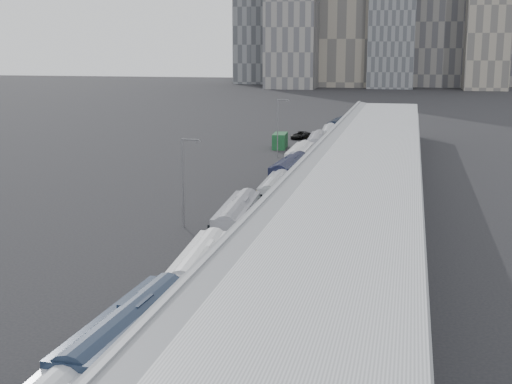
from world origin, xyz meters
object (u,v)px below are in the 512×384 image
(bus_7, at_px, (317,147))
(street_lamp_far, at_px, (279,124))
(bus_2, at_px, (199,273))
(bus_8, at_px, (329,137))
(bus_3, at_px, (237,224))
(bus_9, at_px, (338,128))
(shipping_container, at_px, (280,141))
(street_lamp_near, at_px, (185,177))
(bus_4, at_px, (276,194))
(bus_1, at_px, (126,346))
(bus_5, at_px, (290,175))
(bus_6, at_px, (300,160))
(suv, at_px, (300,135))

(bus_7, xyz_separation_m, street_lamp_far, (-6.30, -2.50, 4.02))
(bus_2, distance_m, bus_8, 84.90)
(bus_3, bearing_deg, bus_9, 85.68)
(bus_8, bearing_deg, bus_3, -94.68)
(shipping_container, bearing_deg, street_lamp_near, -93.09)
(bus_4, bearing_deg, street_lamp_far, 98.11)
(bus_1, height_order, street_lamp_near, street_lamp_near)
(bus_5, relative_size, bus_6, 1.02)
(bus_6, bearing_deg, bus_5, -88.09)
(street_lamp_near, bearing_deg, bus_4, 58.79)
(bus_3, distance_m, bus_9, 85.22)
(bus_1, bearing_deg, street_lamp_near, 104.59)
(bus_7, relative_size, street_lamp_far, 1.34)
(bus_7, relative_size, bus_9, 1.09)
(bus_2, bearing_deg, bus_6, 86.44)
(bus_3, relative_size, bus_7, 1.01)
(bus_4, bearing_deg, shipping_container, 97.89)
(bus_9, bearing_deg, bus_4, -86.76)
(bus_7, height_order, bus_8, bus_7)
(bus_1, distance_m, bus_6, 69.75)
(shipping_container, bearing_deg, bus_6, -76.55)
(bus_1, xyz_separation_m, street_lamp_near, (-7.16, 33.22, 3.71))
(bus_2, xyz_separation_m, bus_7, (-0.16, 70.67, 0.11))
(bus_5, relative_size, street_lamp_far, 1.37)
(bus_3, relative_size, bus_8, 1.06)
(street_lamp_far, bearing_deg, bus_4, -79.96)
(bus_5, height_order, bus_7, bus_5)
(bus_2, bearing_deg, bus_9, 85.41)
(bus_5, xyz_separation_m, bus_6, (-0.61, 12.44, -0.03))
(bus_4, xyz_separation_m, bus_8, (0.18, 53.96, 0.04))
(bus_3, distance_m, bus_4, 15.64)
(bus_6, relative_size, bus_8, 1.06)
(bus_7, distance_m, street_lamp_near, 52.46)
(street_lamp_far, bearing_deg, bus_9, 78.18)
(bus_1, distance_m, street_lamp_far, 82.92)
(bus_9, relative_size, shipping_container, 2.14)
(bus_8, distance_m, shipping_container, 10.52)
(bus_7, distance_m, shipping_container, 11.25)
(bus_5, xyz_separation_m, shipping_container, (-7.91, 35.72, -0.26))
(bus_4, height_order, bus_9, bus_4)
(bus_8, bearing_deg, bus_7, -95.74)
(bus_7, bearing_deg, street_lamp_far, -161.95)
(bus_1, height_order, bus_4, bus_1)
(bus_4, distance_m, shipping_container, 48.38)
(bus_9, bearing_deg, bus_8, -86.59)
(bus_4, height_order, street_lamp_near, street_lamp_near)
(bus_8, relative_size, shipping_container, 2.20)
(bus_6, xyz_separation_m, suv, (-5.71, 37.65, -0.87))
(bus_1, relative_size, bus_4, 1.13)
(bus_3, bearing_deg, shipping_container, 93.04)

